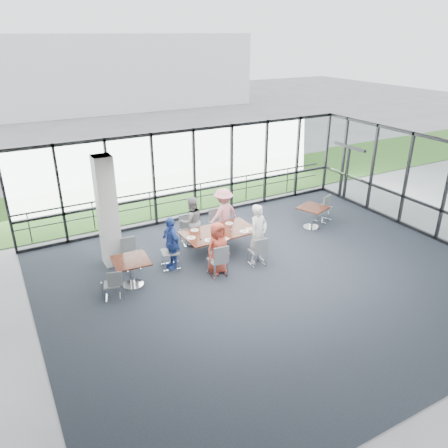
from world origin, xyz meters
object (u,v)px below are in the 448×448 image
main_table (219,234)px  chair_main_fl (189,231)px  chair_spare_la (112,284)px  chair_main_nl (217,260)px  chair_spare_r (324,208)px  diner_near_right (258,234)px  diner_end (171,243)px  side_table_left (131,264)px  diner_far_left (191,221)px  chair_main_nr (257,251)px  structural_column (108,212)px  diner_far_right (223,214)px  chair_spare_lb (131,254)px  chair_main_end (170,252)px  diner_near_left (218,248)px  chair_main_fr (218,224)px  side_table_right (313,210)px

main_table → chair_main_fl: size_ratio=2.44×
chair_main_fl → chair_spare_la: chair_main_fl is taller
chair_main_nl → chair_spare_r: chair_spare_r is taller
diner_near_right → diner_end: diner_near_right is taller
side_table_left → diner_far_left: 2.77m
side_table_left → diner_near_right: 3.64m
diner_end → chair_main_nl: 1.40m
chair_spare_la → chair_main_nr: bearing=11.8°
structural_column → chair_main_fl: 2.73m
main_table → diner_far_right: bearing=53.0°
chair_main_nl → chair_spare_la: bearing=178.9°
main_table → chair_main_nr: 1.29m
diner_end → chair_spare_lb: bearing=-122.2°
main_table → chair_spare_la: bearing=-168.3°
diner_far_left → chair_spare_lb: bearing=15.6°
chair_main_end → chair_spare_la: chair_main_end is taller
diner_near_left → side_table_left: bearing=157.3°
main_table → side_table_left: (-2.85, -0.45, -0.00)m
structural_column → chair_main_fr: structural_column is taller
diner_near_left → diner_near_right: diner_near_right is taller
chair_spare_r → main_table: bearing=164.6°
side_table_left → chair_spare_r: 7.33m
chair_spare_r → structural_column: bearing=154.7°
chair_main_fl → chair_spare_la: size_ratio=1.14×
diner_far_left → chair_spare_r: size_ratio=1.61×
main_table → side_table_right: size_ratio=2.02×
chair_main_end → chair_main_nl: bearing=52.4°
main_table → side_table_right: (3.68, 0.16, -0.01)m
diner_far_right → chair_main_end: (-2.23, -0.93, -0.37)m
chair_main_nr → chair_main_fr: 2.26m
diner_near_left → structural_column: bearing=130.6°
structural_column → side_table_right: size_ratio=2.93×
diner_far_right → chair_spare_r: 3.84m
diner_near_left → chair_main_nl: bearing=-130.5°
chair_main_nr → diner_far_right: bearing=93.4°
main_table → chair_spare_r: size_ratio=2.23×
chair_spare_la → diner_far_right: bearing=38.3°
side_table_left → chair_main_nr: 3.55m
diner_far_right → chair_spare_r: diner_far_right is taller
main_table → diner_near_left: (-0.55, -0.93, 0.10)m
side_table_right → chair_main_nl: size_ratio=1.18×
chair_main_end → chair_spare_lb: bearing=-105.9°
chair_spare_la → diner_near_right: bearing=13.7°
chair_main_fr → structural_column: bearing=5.8°
diner_near_left → chair_main_nl: 0.34m
chair_main_end → structural_column: bearing=-117.2°
chair_spare_r → chair_main_nl: bearing=175.8°
side_table_left → side_table_right: 6.56m
structural_column → chair_spare_la: (-0.51, -1.81, -1.20)m
side_table_right → chair_main_end: bearing=-177.7°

